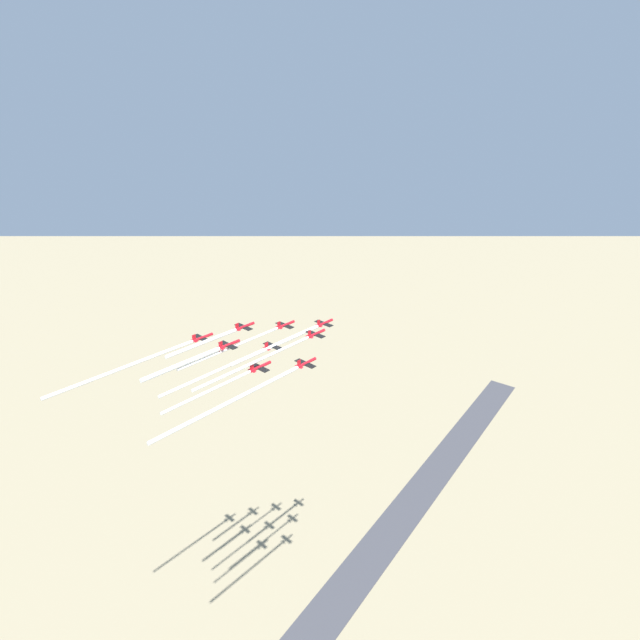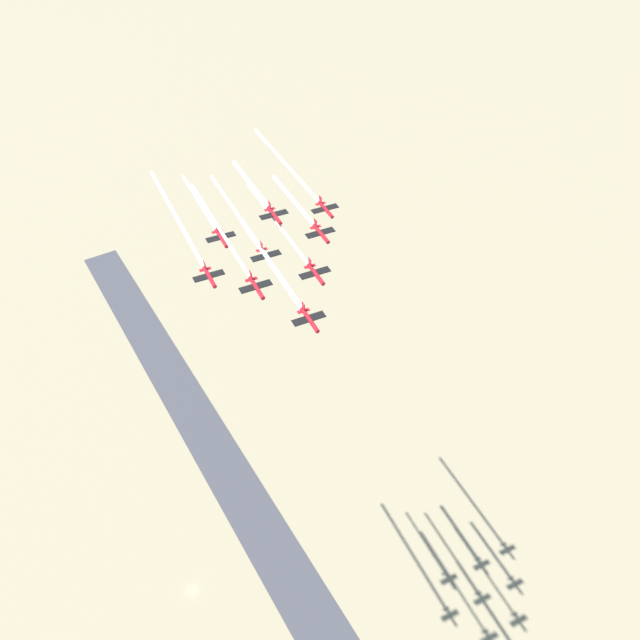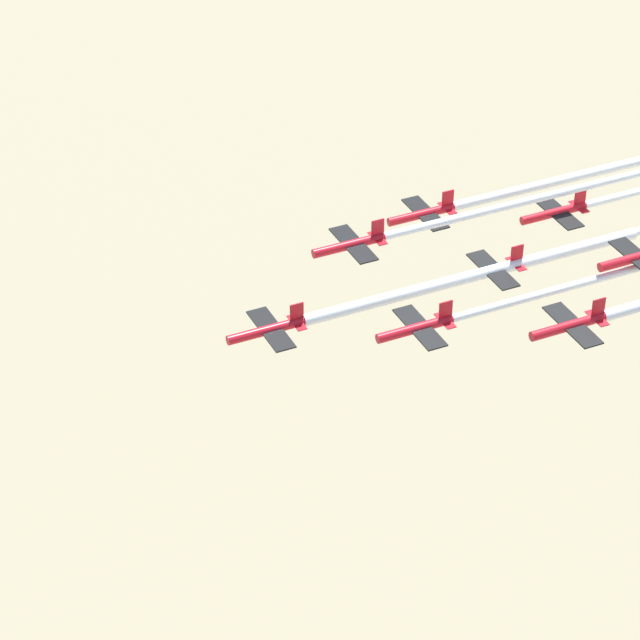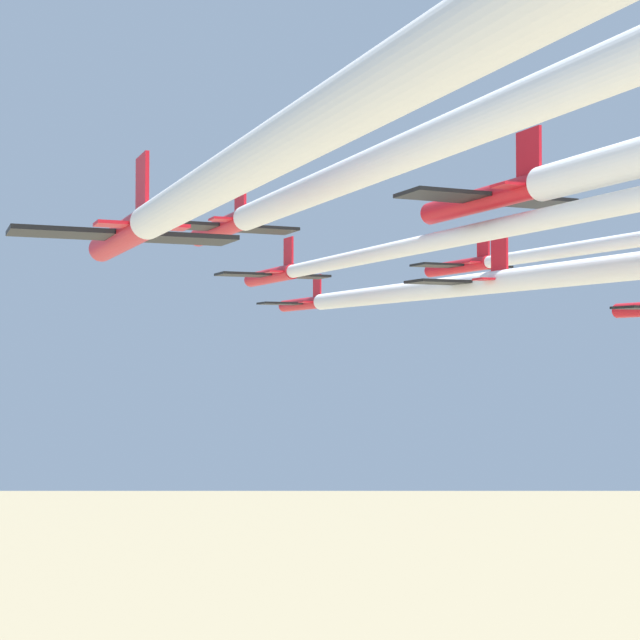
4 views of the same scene
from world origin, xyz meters
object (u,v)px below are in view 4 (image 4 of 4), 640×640
object	(u,v)px
jet_0	(303,304)
jet_7	(484,198)
jet_3	(222,227)
jet_4	(469,283)
jet_2	(460,266)
jet_1	(272,275)
jet_6	(123,235)

from	to	relation	value
jet_0	jet_7	world-z (taller)	jet_7
jet_3	jet_4	bearing A→B (deg)	-0.00
jet_4	jet_7	bearing A→B (deg)	-120.47
jet_2	jet_3	distance (m)	26.68
jet_4	jet_1	bearing A→B (deg)	120.47
jet_3	jet_4	xyz separation A→B (m)	(-3.49, 15.07, -2.52)
jet_0	jet_1	xyz separation A→B (m)	(14.56, -4.57, 1.28)
jet_1	jet_2	world-z (taller)	jet_2
jet_3	jet_6	size ratio (longest dim) A/B	1.00
jet_6	jet_7	xyz separation A→B (m)	(-3.49, 15.07, 2.37)
jet_3	jet_2	bearing A→B (deg)	29.54
jet_7	jet_6	bearing A→B (deg)	180.00
jet_2	jet_7	world-z (taller)	jet_7
jet_7	jet_1	bearing A→B (deg)	90.00
jet_2	jet_6	xyz separation A→B (m)	(32.61, -24.21, -2.17)
jet_4	jet_3	bearing A→B (deg)	180.00
jet_0	jet_3	bearing A→B (deg)	-120.47
jet_4	jet_6	xyz separation A→B (m)	(18.05, -19.64, 0.20)
jet_2	jet_4	xyz separation A→B (m)	(14.56, -4.57, -2.37)
jet_6	jet_0	bearing A→B (deg)	59.53
jet_0	jet_7	bearing A→B (deg)	-101.09
jet_1	jet_4	size ratio (longest dim) A/B	1.00
jet_3	jet_7	size ratio (longest dim) A/B	1.00
jet_7	jet_0	bearing A→B (deg)	78.91
jet_2	jet_7	size ratio (longest dim) A/B	1.00
jet_2	jet_1	bearing A→B (deg)	180.00
jet_4	jet_7	distance (m)	15.47
jet_4	jet_2	bearing A→B (deg)	59.53
jet_3	jet_7	bearing A→B (deg)	-59.53
jet_1	jet_6	bearing A→B (deg)	-120.47
jet_2	jet_6	bearing A→B (deg)	-139.64
jet_4	jet_7	xyz separation A→B (m)	(14.56, -4.57, 2.57)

